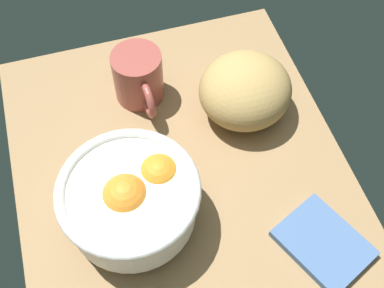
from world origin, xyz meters
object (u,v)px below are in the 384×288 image
(mug, at_px, (139,78))
(fruit_bowl, at_px, (132,198))
(bread_loaf, at_px, (245,90))
(napkin_folded, at_px, (323,244))

(mug, bearing_deg, fruit_bowl, -15.40)
(fruit_bowl, xyz_separation_m, mug, (-0.23, 0.06, -0.02))
(bread_loaf, bearing_deg, fruit_bowl, -56.87)
(fruit_bowl, relative_size, napkin_folded, 1.60)
(bread_loaf, distance_m, napkin_folded, 0.28)
(bread_loaf, bearing_deg, mug, -116.97)
(bread_loaf, relative_size, napkin_folded, 1.23)
(fruit_bowl, distance_m, mug, 0.24)
(fruit_bowl, bearing_deg, bread_loaf, 123.13)
(bread_loaf, height_order, mug, bread_loaf)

